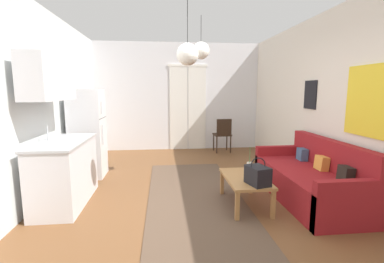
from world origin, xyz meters
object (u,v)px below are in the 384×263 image
coffee_table (245,181)px  pendant_lamp_near (188,54)px  couch (312,181)px  accent_chair (223,133)px  handbag (258,175)px  pendant_lamp_far (201,51)px  refrigerator (88,133)px  bamboo_vase (249,169)px

coffee_table → pendant_lamp_near: pendant_lamp_near is taller
couch → accent_chair: bearing=101.4°
handbag → accent_chair: size_ratio=0.40×
accent_chair → handbag: bearing=81.5°
couch → handbag: (-0.97, -0.41, 0.25)m
couch → pendant_lamp_far: 2.70m
refrigerator → pendant_lamp_near: size_ratio=1.74×
coffee_table → refrigerator: 2.99m
pendant_lamp_near → couch: bearing=0.2°
bamboo_vase → pendant_lamp_far: (-0.53, 1.13, 1.74)m
pendant_lamp_far → refrigerator: bearing=169.1°
refrigerator → accent_chair: bearing=29.7°
accent_chair → pendant_lamp_near: pendant_lamp_near is taller
handbag → pendant_lamp_near: (-0.85, 0.41, 1.52)m
coffee_table → pendant_lamp_near: 1.86m
bamboo_vase → handbag: bamboo_vase is taller
coffee_table → accent_chair: 3.28m
couch → refrigerator: 3.86m
handbag → pendant_lamp_far: bearing=108.9°
couch → refrigerator: size_ratio=1.23×
refrigerator → pendant_lamp_far: bearing=-10.9°
handbag → coffee_table: bearing=102.3°
refrigerator → pendant_lamp_far: size_ratio=2.24×
couch → refrigerator: refrigerator is taller
couch → bamboo_vase: couch is taller
coffee_table → pendant_lamp_far: (-0.45, 1.21, 1.89)m
coffee_table → handbag: 0.35m
bamboo_vase → accent_chair: accent_chair is taller
bamboo_vase → handbag: size_ratio=1.16×
couch → handbag: bearing=-157.0°
bamboo_vase → pendant_lamp_near: size_ratio=0.44×
couch → bamboo_vase: 0.98m
bamboo_vase → refrigerator: 3.00m
couch → pendant_lamp_far: bearing=143.8°
bamboo_vase → refrigerator: bearing=149.3°
refrigerator → accent_chair: 3.34m
coffee_table → pendant_lamp_near: bearing=172.1°
coffee_table → handbag: size_ratio=2.69×
pendant_lamp_far → accent_chair: bearing=67.1°
bamboo_vase → handbag: bearing=-92.4°
coffee_table → pendant_lamp_far: bearing=110.5°
couch → bamboo_vase: bearing=-177.9°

